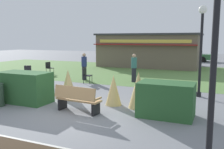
{
  "coord_description": "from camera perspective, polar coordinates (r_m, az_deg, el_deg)",
  "views": [
    {
      "loc": [
        4.66,
        -6.94,
        2.58
      ],
      "look_at": [
        0.06,
        3.73,
        0.92
      ],
      "focal_mm": 40.14,
      "sensor_mm": 36.0,
      "label": 1
    }
  ],
  "objects": [
    {
      "name": "lamppost_mid",
      "position": [
        11.69,
        19.68,
        7.43
      ],
      "size": [
        0.36,
        0.36,
        4.01
      ],
      "color": "black",
      "rests_on": "ground_plane"
    },
    {
      "name": "park_bench",
      "position": [
        8.91,
        -7.93,
        -5.55
      ],
      "size": [
        1.74,
        0.69,
        0.95
      ],
      "color": "tan",
      "rests_on": "ground_plane"
    },
    {
      "name": "parked_car_west_slot",
      "position": [
        31.57,
        8.08,
        4.53
      ],
      "size": [
        4.29,
        2.22,
        1.2
      ],
      "color": "#B7BABF",
      "rests_on": "ground_plane"
    },
    {
      "name": "ornamental_grass_behind_center",
      "position": [
        9.79,
        0.35,
        -3.57
      ],
      "size": [
        0.64,
        0.64,
        1.18
      ],
      "primitive_type": "cone",
      "color": "tan",
      "rests_on": "ground_plane"
    },
    {
      "name": "lamppost_near",
      "position": [
        4.94,
        22.4,
        6.99
      ],
      "size": [
        0.36,
        0.36,
        4.01
      ],
      "color": "black",
      "rests_on": "ground_plane"
    },
    {
      "name": "cafe_chair_center",
      "position": [
        18.96,
        -14.15,
        1.68
      ],
      "size": [
        0.51,
        0.51,
        0.89
      ],
      "color": "black",
      "rests_on": "ground_plane"
    },
    {
      "name": "parked_car_center_slot",
      "position": [
        30.61,
        17.72,
        4.12
      ],
      "size": [
        4.33,
        2.32,
        1.2
      ],
      "color": "#2D6638",
      "rests_on": "ground_plane"
    },
    {
      "name": "lawn_patch",
      "position": [
        19.38,
        9.2,
        0.39
      ],
      "size": [
        36.0,
        12.0,
        0.01
      ],
      "primitive_type": "cube",
      "color": "#5B8442",
      "rests_on": "ground_plane"
    },
    {
      "name": "ornamental_grass_behind_left",
      "position": [
        10.91,
        -9.94,
        -2.23
      ],
      "size": [
        0.74,
        0.74,
        1.28
      ],
      "primitive_type": "cone",
      "color": "tan",
      "rests_on": "ground_plane"
    },
    {
      "name": "person_strolling",
      "position": [
        15.89,
        -6.35,
        1.88
      ],
      "size": [
        0.34,
        0.34,
        1.69
      ],
      "rotation": [
        0.0,
        0.0,
        2.0
      ],
      "color": "#23232D",
      "rests_on": "ground_plane"
    },
    {
      "name": "cafe_chair_west",
      "position": [
        17.04,
        -18.53,
        0.8
      ],
      "size": [
        0.59,
        0.59,
        0.89
      ],
      "color": "black",
      "rests_on": "ground_plane"
    },
    {
      "name": "ground_plane",
      "position": [
        8.74,
        -10.21,
        -9.14
      ],
      "size": [
        80.0,
        80.0,
        0.0
      ],
      "primitive_type": "plane",
      "color": "slate"
    },
    {
      "name": "cafe_chair_east",
      "position": [
        14.71,
        -5.88,
        0.08
      ],
      "size": [
        0.49,
        0.49,
        0.89
      ],
      "color": "black",
      "rests_on": "ground_plane"
    },
    {
      "name": "ornamental_grass_behind_right",
      "position": [
        9.41,
        6.03,
        -3.51
      ],
      "size": [
        0.74,
        0.74,
        1.37
      ],
      "primitive_type": "cone",
      "color": "tan",
      "rests_on": "ground_plane"
    },
    {
      "name": "food_kiosk",
      "position": [
        24.02,
        8.53,
        5.56
      ],
      "size": [
        9.27,
        5.23,
        3.06
      ],
      "color": "#6B5B4C",
      "rests_on": "ground_plane"
    },
    {
      "name": "person_standing",
      "position": [
        15.04,
        5.02,
        1.54
      ],
      "size": [
        0.34,
        0.34,
        1.69
      ],
      "rotation": [
        0.0,
        0.0,
        1.69
      ],
      "color": "#23232D",
      "rests_on": "ground_plane"
    },
    {
      "name": "hedge_right",
      "position": [
        8.52,
        12.21,
        -5.61
      ],
      "size": [
        1.8,
        1.1,
        1.16
      ],
      "primitive_type": "cube",
      "color": "#28562B",
      "rests_on": "ground_plane"
    },
    {
      "name": "hedge_left",
      "position": [
        10.8,
        -19.27,
        -2.76
      ],
      "size": [
        2.12,
        1.1,
        1.25
      ],
      "primitive_type": "cube",
      "color": "#28562B",
      "rests_on": "ground_plane"
    }
  ]
}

